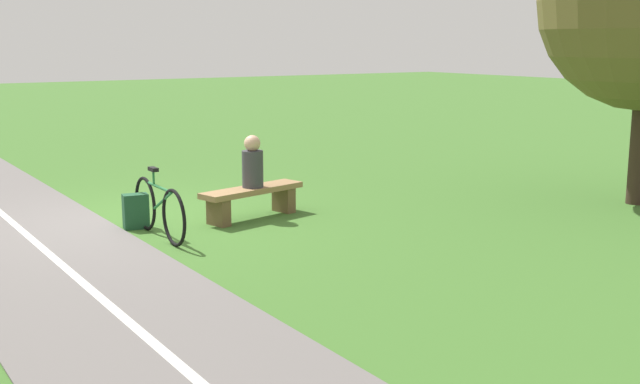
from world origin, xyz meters
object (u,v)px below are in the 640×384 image
at_px(bench, 252,197).
at_px(bicycle, 159,209).
at_px(person_seated, 253,164).
at_px(backpack, 136,211).

height_order(bench, bicycle, bicycle).
bearing_deg(person_seated, bicycle, 0.15).
height_order(bench, person_seated, person_seated).
bearing_deg(bench, backpack, -23.87).
bearing_deg(person_seated, backpack, -23.64).
height_order(person_seated, bicycle, person_seated).
distance_m(bench, bicycle, 1.60).
distance_m(bench, person_seated, 0.48).
relative_size(bench, person_seated, 2.26).
relative_size(bench, backpack, 3.57).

